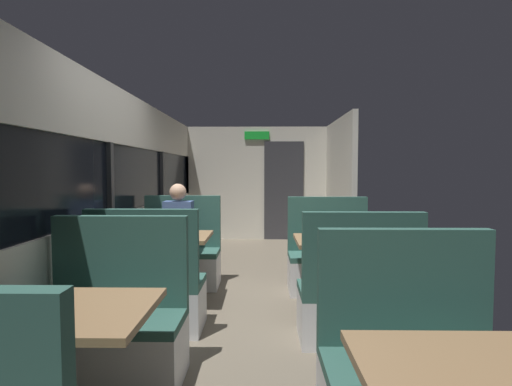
# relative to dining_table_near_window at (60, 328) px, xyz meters

# --- Properties ---
(ground_plane) EXTENTS (3.30, 9.20, 0.02)m
(ground_plane) POSITION_rel_dining_table_near_window_xyz_m (0.89, 2.09, -0.65)
(ground_plane) COLOR #665B4C
(carriage_window_panel_left) EXTENTS (0.09, 8.48, 2.30)m
(carriage_window_panel_left) POSITION_rel_dining_table_near_window_xyz_m (-0.56, 2.09, 0.47)
(carriage_window_panel_left) COLOR beige
(carriage_window_panel_left) RESTS_ON ground_plane
(carriage_end_bulkhead) EXTENTS (2.90, 0.11, 2.30)m
(carriage_end_bulkhead) POSITION_rel_dining_table_near_window_xyz_m (0.95, 6.28, 0.50)
(carriage_end_bulkhead) COLOR beige
(carriage_end_bulkhead) RESTS_ON ground_plane
(carriage_aisle_panel_right) EXTENTS (0.08, 2.40, 2.30)m
(carriage_aisle_panel_right) POSITION_rel_dining_table_near_window_xyz_m (2.34, 5.09, 0.51)
(carriage_aisle_panel_right) COLOR beige
(carriage_aisle_panel_right) RESTS_ON ground_plane
(dining_table_near_window) EXTENTS (0.90, 0.70, 0.74)m
(dining_table_near_window) POSITION_rel_dining_table_near_window_xyz_m (0.00, 0.00, 0.00)
(dining_table_near_window) COLOR #9E9EA3
(dining_table_near_window) RESTS_ON ground_plane
(bench_near_window_facing_entry) EXTENTS (0.95, 0.50, 1.10)m
(bench_near_window_facing_entry) POSITION_rel_dining_table_near_window_xyz_m (0.00, 0.70, -0.31)
(bench_near_window_facing_entry) COLOR silver
(bench_near_window_facing_entry) RESTS_ON ground_plane
(dining_table_mid_window) EXTENTS (0.90, 0.70, 0.74)m
(dining_table_mid_window) POSITION_rel_dining_table_near_window_xyz_m (0.00, 2.22, 0.00)
(dining_table_mid_window) COLOR #9E9EA3
(dining_table_mid_window) RESTS_ON ground_plane
(bench_mid_window_facing_end) EXTENTS (0.95, 0.50, 1.10)m
(bench_mid_window_facing_end) POSITION_rel_dining_table_near_window_xyz_m (0.00, 1.52, -0.31)
(bench_mid_window_facing_end) COLOR silver
(bench_mid_window_facing_end) RESTS_ON ground_plane
(bench_mid_window_facing_entry) EXTENTS (0.95, 0.50, 1.10)m
(bench_mid_window_facing_entry) POSITION_rel_dining_table_near_window_xyz_m (0.00, 2.92, -0.31)
(bench_mid_window_facing_entry) COLOR silver
(bench_mid_window_facing_entry) RESTS_ON ground_plane
(bench_front_aisle_facing_entry) EXTENTS (0.95, 0.50, 1.10)m
(bench_front_aisle_facing_entry) POSITION_rel_dining_table_near_window_xyz_m (1.79, 0.10, -0.31)
(bench_front_aisle_facing_entry) COLOR silver
(bench_front_aisle_facing_entry) RESTS_ON ground_plane
(dining_table_rear_aisle) EXTENTS (0.90, 0.70, 0.74)m
(dining_table_rear_aisle) POSITION_rel_dining_table_near_window_xyz_m (1.79, 2.02, 0.00)
(dining_table_rear_aisle) COLOR #9E9EA3
(dining_table_rear_aisle) RESTS_ON ground_plane
(bench_rear_aisle_facing_end) EXTENTS (0.95, 0.50, 1.10)m
(bench_rear_aisle_facing_end) POSITION_rel_dining_table_near_window_xyz_m (1.79, 1.32, -0.31)
(bench_rear_aisle_facing_end) COLOR silver
(bench_rear_aisle_facing_end) RESTS_ON ground_plane
(bench_rear_aisle_facing_entry) EXTENTS (0.95, 0.50, 1.10)m
(bench_rear_aisle_facing_entry) POSITION_rel_dining_table_near_window_xyz_m (1.79, 2.72, -0.31)
(bench_rear_aisle_facing_entry) COLOR silver
(bench_rear_aisle_facing_entry) RESTS_ON ground_plane
(seated_passenger) EXTENTS (0.47, 0.55, 1.26)m
(seated_passenger) POSITION_rel_dining_table_near_window_xyz_m (0.00, 2.85, -0.10)
(seated_passenger) COLOR #26262D
(seated_passenger) RESTS_ON ground_plane
(coffee_cup_primary) EXTENTS (0.07, 0.07, 0.09)m
(coffee_cup_primary) POSITION_rel_dining_table_near_window_xyz_m (2.00, 2.06, 0.15)
(coffee_cup_primary) COLOR white
(coffee_cup_primary) RESTS_ON dining_table_rear_aisle
(coffee_cup_secondary) EXTENTS (0.07, 0.07, 0.09)m
(coffee_cup_secondary) POSITION_rel_dining_table_near_window_xyz_m (0.15, 2.06, 0.15)
(coffee_cup_secondary) COLOR white
(coffee_cup_secondary) RESTS_ON dining_table_mid_window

